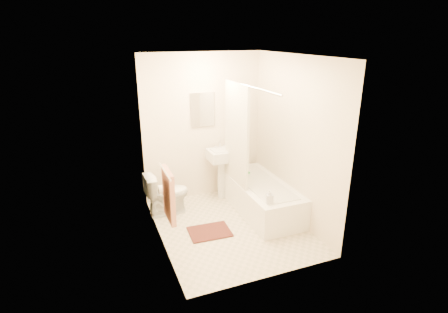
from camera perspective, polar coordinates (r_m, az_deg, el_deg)
name	(u,v)px	position (r m, az deg, el deg)	size (l,w,h in m)	color
floor	(230,226)	(5.19, 1.04, -11.33)	(2.40, 2.40, 0.00)	beige
ceiling	(231,56)	(4.47, 1.23, 16.15)	(2.40, 2.40, 0.00)	white
wall_back	(203,127)	(5.78, -3.48, 4.78)	(2.00, 0.02, 2.40)	beige
wall_left	(157,157)	(4.43, -10.91, -0.14)	(0.02, 2.40, 2.40)	beige
wall_right	(295,140)	(5.15, 11.46, 2.60)	(0.02, 2.40, 2.40)	beige
mirror	(203,110)	(5.69, -3.48, 7.66)	(0.40, 0.03, 0.55)	white
curtain_rod	(249,86)	(4.72, 4.14, 11.40)	(0.03, 0.03, 1.70)	silver
shower_curtain	(236,135)	(5.24, 2.05, 3.51)	(0.04, 0.80, 1.55)	silver
towel_bar	(165,171)	(4.24, -9.64, -2.40)	(0.02, 0.02, 0.60)	silver
towel	(169,195)	(4.37, -9.02, -6.25)	(0.06, 0.45, 0.66)	#CC7266
toilet_paper	(163,189)	(4.73, -9.98, -5.30)	(0.12, 0.12, 0.11)	white
toilet	(167,194)	(5.48, -9.30, -5.99)	(0.38, 0.67, 0.66)	silver
sink	(222,172)	(5.86, -0.25, -2.50)	(0.48, 0.38, 0.94)	silver
bathtub	(260,196)	(5.56, 5.96, -6.50)	(0.73, 1.66, 0.47)	white
bath_mat	(210,232)	(5.05, -2.37, -12.16)	(0.58, 0.43, 0.02)	#512822
soap_bottle	(269,197)	(4.80, 7.44, -6.56)	(0.09, 0.09, 0.20)	white
scrub_brush	(246,171)	(5.83, 3.62, -2.46)	(0.05, 0.18, 0.04)	green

